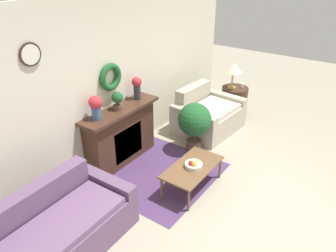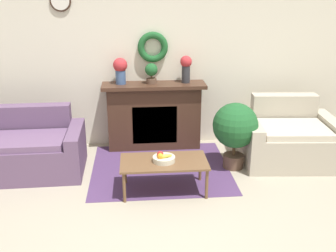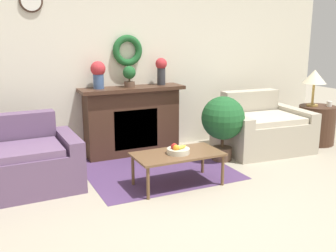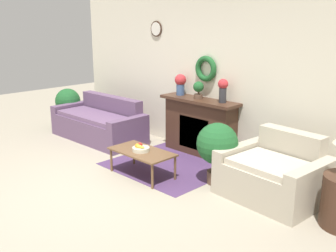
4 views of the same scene
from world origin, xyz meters
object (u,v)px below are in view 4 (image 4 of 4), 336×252
vase_on_mantel_left (180,83)px  potted_plant_floor_by_couch (68,102)px  potted_plant_on_mantel (198,89)px  coffee_table (142,153)px  potted_plant_floor_by_loveseat (217,146)px  fireplace (200,126)px  loveseat_right (274,175)px  vase_on_mantel_right (223,89)px  fruit_bowl (140,148)px  couch_left (99,124)px

vase_on_mantel_left → potted_plant_floor_by_couch: 2.86m
vase_on_mantel_left → potted_plant_on_mantel: 0.44m
coffee_table → potted_plant_floor_by_loveseat: potted_plant_floor_by_loveseat is taller
potted_plant_floor_by_couch → coffee_table: bearing=-12.5°
fireplace → coffee_table: 1.37m
fireplace → vase_on_mantel_left: (-0.47, 0.01, 0.70)m
fireplace → potted_plant_on_mantel: potted_plant_on_mantel is taller
potted_plant_on_mantel → fireplace: bearing=23.8°
loveseat_right → potted_plant_floor_by_couch: size_ratio=1.58×
coffee_table → vase_on_mantel_right: size_ratio=2.60×
fruit_bowl → vase_on_mantel_left: bearing=109.7°
fireplace → potted_plant_floor_by_loveseat: (1.01, -0.80, 0.07)m
vase_on_mantel_left → potted_plant_floor_by_loveseat: 1.80m
potted_plant_floor_by_couch → potted_plant_floor_by_loveseat: 4.18m
loveseat_right → vase_on_mantel_left: size_ratio=3.59×
loveseat_right → vase_on_mantel_left: vase_on_mantel_left is taller
loveseat_right → potted_plant_on_mantel: bearing=166.2°
fireplace → loveseat_right: fireplace is taller
loveseat_right → fruit_bowl: loveseat_right is taller
coffee_table → vase_on_mantel_right: 1.66m
potted_plant_floor_by_couch → potted_plant_floor_by_loveseat: bearing=-2.1°
vase_on_mantel_right → fireplace: bearing=-179.3°
couch_left → vase_on_mantel_right: size_ratio=5.19×
couch_left → potted_plant_floor_by_couch: (-1.21, 0.05, 0.24)m
loveseat_right → vase_on_mantel_left: bearing=169.0°
fruit_bowl → potted_plant_on_mantel: bearing=92.7°
couch_left → coffee_table: 2.11m
couch_left → vase_on_mantel_right: 2.68m
couch_left → coffee_table: couch_left is taller
couch_left → potted_plant_floor_by_loveseat: potted_plant_floor_by_loveseat is taller
couch_left → vase_on_mantel_left: 1.88m
vase_on_mantel_left → coffee_table: bearing=-69.5°
fireplace → potted_plant_on_mantel: bearing=-156.2°
potted_plant_on_mantel → potted_plant_floor_by_couch: potted_plant_on_mantel is taller
fireplace → vase_on_mantel_right: vase_on_mantel_right is taller
coffee_table → loveseat_right: bearing=22.6°
fruit_bowl → vase_on_mantel_right: vase_on_mantel_right is taller
fireplace → potted_plant_floor_by_loveseat: size_ratio=1.67×
loveseat_right → vase_on_mantel_right: 1.74m
fireplace → couch_left: 2.09m
potted_plant_on_mantel → vase_on_mantel_left: bearing=177.4°
loveseat_right → fireplace: bearing=165.5°
potted_plant_floor_by_couch → vase_on_mantel_left: bearing=13.6°
vase_on_mantel_left → vase_on_mantel_right: size_ratio=0.96×
fireplace → fruit_bowl: (0.03, -1.38, -0.07)m
fireplace → vase_on_mantel_left: bearing=179.3°
vase_on_mantel_left → vase_on_mantel_right: (0.93, -0.00, 0.01)m
potted_plant_floor_by_loveseat → vase_on_mantel_left: bearing=151.2°
coffee_table → vase_on_mantel_right: bearing=73.0°
vase_on_mantel_left → potted_plant_floor_by_couch: (-2.71, -0.66, -0.65)m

